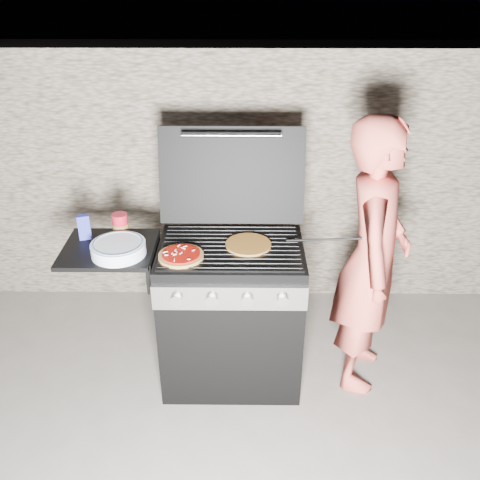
{
  "coord_description": "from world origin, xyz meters",
  "views": [
    {
      "loc": [
        0.08,
        -2.53,
        2.35
      ],
      "look_at": [
        0.05,
        0.0,
        0.95
      ],
      "focal_mm": 40.0,
      "sensor_mm": 36.0,
      "label": 1
    }
  ],
  "objects_px": {
    "pizza_topped": "(181,255)",
    "sauce_jar": "(121,225)",
    "person": "(372,259)",
    "gas_grill": "(189,313)"
  },
  "relations": [
    {
      "from": "pizza_topped",
      "to": "sauce_jar",
      "type": "distance_m",
      "value": 0.45
    },
    {
      "from": "pizza_topped",
      "to": "person",
      "type": "bearing_deg",
      "value": 7.99
    },
    {
      "from": "sauce_jar",
      "to": "person",
      "type": "height_order",
      "value": "person"
    },
    {
      "from": "sauce_jar",
      "to": "person",
      "type": "bearing_deg",
      "value": -4.23
    },
    {
      "from": "gas_grill",
      "to": "person",
      "type": "height_order",
      "value": "person"
    },
    {
      "from": "pizza_topped",
      "to": "sauce_jar",
      "type": "height_order",
      "value": "sauce_jar"
    },
    {
      "from": "person",
      "to": "pizza_topped",
      "type": "bearing_deg",
      "value": 112.31
    },
    {
      "from": "pizza_topped",
      "to": "person",
      "type": "xyz_separation_m",
      "value": [
        1.05,
        0.15,
        -0.11
      ]
    },
    {
      "from": "gas_grill",
      "to": "pizza_topped",
      "type": "distance_m",
      "value": 0.48
    },
    {
      "from": "gas_grill",
      "to": "pizza_topped",
      "type": "xyz_separation_m",
      "value": [
        -0.01,
        -0.12,
        0.47
      ]
    }
  ]
}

